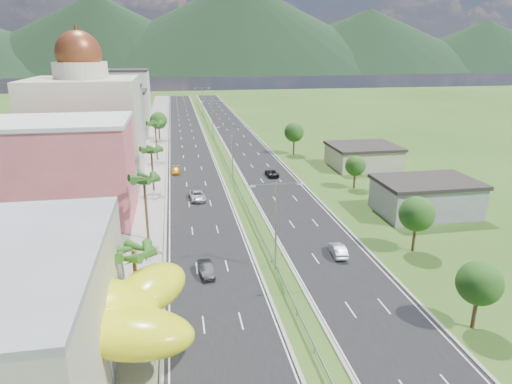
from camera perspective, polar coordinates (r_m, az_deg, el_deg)
ground at (r=47.51m, az=5.13°, el=-15.11°), size 500.00×500.00×0.00m
road_left at (r=131.00m, az=-8.47°, el=6.19°), size 11.00×260.00×0.04m
road_right at (r=132.27m, az=-1.93°, el=6.48°), size 11.00×260.00×0.04m
sidewalk_left at (r=131.08m, az=-12.65°, el=5.98°), size 7.00×260.00×0.12m
median_guardrail at (r=113.75m, az=-4.36°, el=4.90°), size 0.10×216.06×0.76m
streetlight_median_b at (r=53.15m, az=2.52°, el=-3.20°), size 6.04×0.25×11.00m
streetlight_median_c at (r=91.10m, az=-3.00°, el=5.66°), size 6.04×0.25×11.00m
streetlight_median_d at (r=135.21m, az=-5.46°, el=9.55°), size 6.04×0.25×11.00m
streetlight_median_e at (r=179.76m, az=-6.73°, el=11.51°), size 6.04×0.25×11.00m
lime_canopy at (r=41.13m, az=-21.87°, el=-13.92°), size 18.00×15.00×7.40m
pink_shophouse at (r=74.67m, az=-22.97°, el=2.17°), size 20.00×15.00×15.00m
domed_building at (r=96.01m, az=-20.43°, el=8.00°), size 20.00×20.00×28.70m
midrise_grey at (r=120.79m, az=-17.85°, el=8.42°), size 16.00×15.00×16.00m
midrise_beige at (r=142.61m, az=-16.72°, el=9.22°), size 16.00×15.00×13.00m
midrise_white at (r=165.04m, az=-15.98°, el=11.21°), size 16.00×15.00×18.00m
shed_near at (r=78.01m, az=20.44°, el=-0.76°), size 15.00×10.00×5.00m
shed_far at (r=104.71m, az=13.23°, el=4.25°), size 14.00×12.00×4.40m
palm_tree_b at (r=44.72m, az=-15.05°, el=-7.57°), size 3.60×3.60×8.10m
palm_tree_c at (r=62.97m, az=-13.83°, el=1.33°), size 3.60×3.60×9.60m
palm_tree_d at (r=85.48m, az=-12.97°, el=4.98°), size 3.60×3.60×8.60m
palm_tree_e at (r=109.89m, az=-12.49°, el=8.17°), size 3.60×3.60×9.40m
leafy_tree_lfar at (r=135.00m, az=-12.09°, el=8.73°), size 4.90×4.90×8.05m
leafy_tree_ra at (r=47.81m, az=26.14°, el=-10.20°), size 4.20×4.20×6.90m
leafy_tree_rb at (r=62.18m, az=19.45°, el=-2.62°), size 4.55×4.55×7.47m
leafy_tree_rc at (r=87.73m, az=12.32°, el=3.21°), size 3.85×3.85×6.33m
leafy_tree_rd at (r=114.03m, az=4.79°, el=7.47°), size 4.90×4.90×8.05m
mountain_ridge at (r=494.23m, az=-1.97°, el=14.69°), size 860.00×140.00×90.00m
car_dark_left at (r=54.69m, az=-6.26°, el=-9.54°), size 1.91×4.46×1.43m
car_silver_mid_left at (r=80.62m, az=-7.36°, el=-0.44°), size 3.01×5.69×1.53m
car_yellow_far_left at (r=98.32m, az=-9.98°, el=2.67°), size 1.84×4.38×1.26m
car_silver_right at (r=60.00m, az=10.19°, el=-7.12°), size 1.95×4.68×1.50m
car_dark_far_right at (r=94.83m, az=1.98°, el=2.41°), size 2.34×4.90×1.35m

